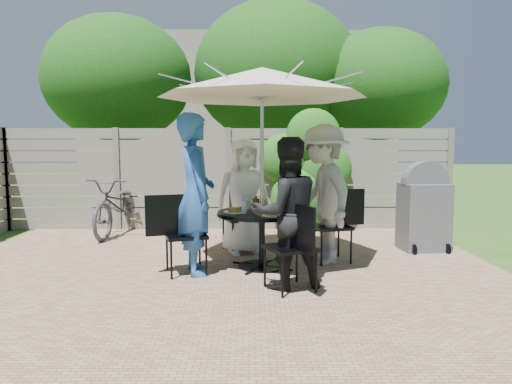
{
  "coord_description": "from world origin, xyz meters",
  "views": [
    {
      "loc": [
        0.4,
        -5.21,
        1.56
      ],
      "look_at": [
        0.47,
        0.59,
        0.95
      ],
      "focal_mm": 32.0,
      "sensor_mm": 36.0,
      "label": 1
    }
  ],
  "objects_px": {
    "plate_front": "(272,214)",
    "glass_left": "(244,208)",
    "chair_front": "(291,265)",
    "chair_right": "(332,241)",
    "glass_back": "(248,204)",
    "chair_back": "(241,231)",
    "glass_right": "(279,204)",
    "syrup_jug": "(256,205)",
    "patio_table": "(262,229)",
    "plate_left": "(234,211)",
    "coffee_cup": "(264,204)",
    "bbq_grill": "(424,210)",
    "chair_left": "(185,251)",
    "person_left": "(195,195)",
    "person_back": "(244,197)",
    "plate_right": "(289,208)",
    "bicycle": "(120,206)",
    "glass_front": "(277,208)",
    "plate_back": "(253,206)",
    "umbrella": "(262,83)",
    "person_front": "(286,214)",
    "person_right": "(323,195)"
  },
  "relations": [
    {
      "from": "bbq_grill",
      "to": "person_back",
      "type": "bearing_deg",
      "value": 177.81
    },
    {
      "from": "person_right",
      "to": "bicycle",
      "type": "bearing_deg",
      "value": -138.48
    },
    {
      "from": "glass_right",
      "to": "syrup_jug",
      "type": "xyz_separation_m",
      "value": [
        -0.29,
        -0.15,
        0.01
      ]
    },
    {
      "from": "person_right",
      "to": "coffee_cup",
      "type": "relative_size",
      "value": 15.08
    },
    {
      "from": "plate_back",
      "to": "plate_right",
      "type": "height_order",
      "value": "same"
    },
    {
      "from": "plate_back",
      "to": "chair_left",
      "type": "bearing_deg",
      "value": -142.68
    },
    {
      "from": "person_front",
      "to": "plate_back",
      "type": "xyz_separation_m",
      "value": [
        -0.35,
        1.14,
        -0.07
      ]
    },
    {
      "from": "glass_left",
      "to": "coffee_cup",
      "type": "relative_size",
      "value": 1.17
    },
    {
      "from": "person_left",
      "to": "glass_front",
      "type": "xyz_separation_m",
      "value": [
        0.97,
        0.02,
        -0.17
      ]
    },
    {
      "from": "person_right",
      "to": "syrup_jug",
      "type": "distance_m",
      "value": 0.9
    },
    {
      "from": "chair_left",
      "to": "plate_right",
      "type": "distance_m",
      "value": 1.4
    },
    {
      "from": "chair_right",
      "to": "glass_right",
      "type": "distance_m",
      "value": 0.87
    },
    {
      "from": "syrup_jug",
      "to": "bbq_grill",
      "type": "bearing_deg",
      "value": 19.82
    },
    {
      "from": "plate_left",
      "to": "coffee_cup",
      "type": "relative_size",
      "value": 2.17
    },
    {
      "from": "glass_front",
      "to": "chair_right",
      "type": "bearing_deg",
      "value": 33.58
    },
    {
      "from": "plate_front",
      "to": "glass_right",
      "type": "distance_m",
      "value": 0.53
    },
    {
      "from": "glass_left",
      "to": "patio_table",
      "type": "bearing_deg",
      "value": 38.88
    },
    {
      "from": "chair_front",
      "to": "plate_front",
      "type": "height_order",
      "value": "chair_front"
    },
    {
      "from": "person_left",
      "to": "plate_left",
      "type": "bearing_deg",
      "value": -90.0
    },
    {
      "from": "umbrella",
      "to": "person_front",
      "type": "height_order",
      "value": "umbrella"
    },
    {
      "from": "plate_front",
      "to": "glass_left",
      "type": "bearing_deg",
      "value": 152.39
    },
    {
      "from": "glass_back",
      "to": "coffee_cup",
      "type": "relative_size",
      "value": 1.17
    },
    {
      "from": "chair_back",
      "to": "glass_left",
      "type": "xyz_separation_m",
      "value": [
        0.06,
        -1.1,
        0.49
      ]
    },
    {
      "from": "umbrella",
      "to": "bicycle",
      "type": "relative_size",
      "value": 1.68
    },
    {
      "from": "chair_left",
      "to": "patio_table",
      "type": "bearing_deg",
      "value": -0.27
    },
    {
      "from": "patio_table",
      "to": "chair_left",
      "type": "bearing_deg",
      "value": -163.11
    },
    {
      "from": "syrup_jug",
      "to": "person_left",
      "type": "bearing_deg",
      "value": -159.4
    },
    {
      "from": "plate_left",
      "to": "glass_right",
      "type": "bearing_deg",
      "value": 26.49
    },
    {
      "from": "syrup_jug",
      "to": "glass_back",
      "type": "bearing_deg",
      "value": 118.97
    },
    {
      "from": "plate_front",
      "to": "glass_left",
      "type": "distance_m",
      "value": 0.37
    },
    {
      "from": "plate_back",
      "to": "glass_front",
      "type": "xyz_separation_m",
      "value": [
        0.28,
        -0.56,
        0.05
      ]
    },
    {
      "from": "patio_table",
      "to": "plate_right",
      "type": "xyz_separation_m",
      "value": [
        0.34,
        0.1,
        0.24
      ]
    },
    {
      "from": "chair_back",
      "to": "bicycle",
      "type": "relative_size",
      "value": 0.52
    },
    {
      "from": "person_left",
      "to": "bbq_grill",
      "type": "distance_m",
      "value": 3.39
    },
    {
      "from": "chair_front",
      "to": "plate_back",
      "type": "relative_size",
      "value": 3.68
    },
    {
      "from": "glass_right",
      "to": "bbq_grill",
      "type": "relative_size",
      "value": 0.11
    },
    {
      "from": "plate_front",
      "to": "glass_front",
      "type": "xyz_separation_m",
      "value": [
        0.07,
        0.13,
        0.05
      ]
    },
    {
      "from": "plate_right",
      "to": "syrup_jug",
      "type": "bearing_deg",
      "value": -169.9
    },
    {
      "from": "chair_back",
      "to": "chair_right",
      "type": "height_order",
      "value": "chair_back"
    },
    {
      "from": "chair_right",
      "to": "glass_back",
      "type": "height_order",
      "value": "chair_right"
    },
    {
      "from": "plate_right",
      "to": "bicycle",
      "type": "relative_size",
      "value": 0.14
    },
    {
      "from": "plate_right",
      "to": "bbq_grill",
      "type": "height_order",
      "value": "bbq_grill"
    },
    {
      "from": "syrup_jug",
      "to": "coffee_cup",
      "type": "relative_size",
      "value": 1.33
    },
    {
      "from": "bicycle",
      "to": "chair_right",
      "type": "bearing_deg",
      "value": -22.65
    },
    {
      "from": "plate_right",
      "to": "syrup_jug",
      "type": "height_order",
      "value": "syrup_jug"
    },
    {
      "from": "bicycle",
      "to": "chair_front",
      "type": "bearing_deg",
      "value": -41.97
    },
    {
      "from": "patio_table",
      "to": "person_front",
      "type": "height_order",
      "value": "person_front"
    },
    {
      "from": "plate_left",
      "to": "syrup_jug",
      "type": "bearing_deg",
      "value": 26.35
    },
    {
      "from": "person_right",
      "to": "plate_front",
      "type": "bearing_deg",
      "value": -66.55
    },
    {
      "from": "patio_table",
      "to": "plate_front",
      "type": "bearing_deg",
      "value": -73.12
    }
  ]
}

